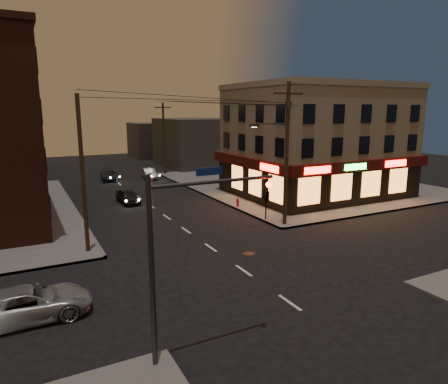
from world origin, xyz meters
TOP-DOWN VIEW (x-y plane):
  - ground at (0.00, 0.00)m, footprint 120.00×120.00m
  - sidewalk_ne at (18.00, 19.00)m, footprint 24.00×28.00m
  - pizza_building at (15.93, 13.43)m, footprint 15.85×12.85m
  - bg_building_ne_a at (14.00, 38.00)m, footprint 10.00×12.00m
  - bg_building_ne_b at (12.00, 52.00)m, footprint 8.00×8.00m
  - utility_pole_main at (6.68, 5.80)m, footprint 4.20×0.44m
  - utility_pole_far at (6.80, 32.00)m, footprint 0.26×0.26m
  - utility_pole_west at (-6.80, 6.50)m, footprint 0.24×0.24m
  - traffic_signal at (-5.57, -5.60)m, footprint 4.49×0.32m
  - suv_cross at (-10.12, -0.31)m, footprint 4.84×2.25m
  - sedan_near at (-1.51, 18.11)m, footprint 1.66×3.82m
  - sedan_mid at (4.08, 29.91)m, footprint 1.73×4.02m
  - sedan_far at (-0.53, 31.11)m, footprint 2.37×4.59m
  - fire_hydrant at (6.40, 12.00)m, footprint 0.32×0.32m

SIDE VIEW (x-z plane):
  - ground at x=0.00m, z-range 0.00..0.00m
  - sidewalk_ne at x=18.00m, z-range 0.00..0.15m
  - fire_hydrant at x=6.40m, z-range 0.18..0.90m
  - sedan_far at x=-0.53m, z-range 0.00..1.27m
  - sedan_near at x=-1.51m, z-range 0.00..1.28m
  - sedan_mid at x=4.08m, z-range 0.00..1.29m
  - suv_cross at x=-10.12m, z-range 0.00..1.34m
  - bg_building_ne_b at x=12.00m, z-range 0.00..6.00m
  - bg_building_ne_a at x=14.00m, z-range 0.00..7.00m
  - traffic_signal at x=-5.57m, z-range 0.92..7.39m
  - utility_pole_far at x=6.80m, z-range 0.15..9.15m
  - utility_pole_west at x=-6.80m, z-range 0.15..9.15m
  - pizza_building at x=15.93m, z-range 0.10..10.60m
  - utility_pole_main at x=6.68m, z-range 0.76..10.76m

